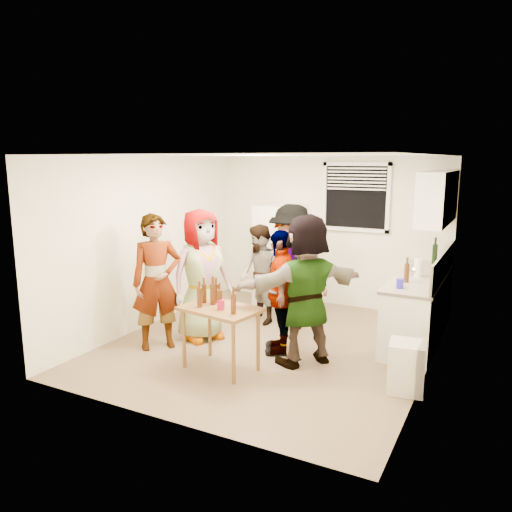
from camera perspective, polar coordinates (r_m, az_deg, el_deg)
The scene contains 23 objects.
room at distance 6.82m, azimuth 1.73°, elevation -10.08°, with size 4.00×4.50×2.50m, color white, non-canonical shape.
window at distance 8.30m, azimuth 11.32°, elevation 6.61°, with size 1.12×0.10×1.06m, color white, non-canonical shape.
refrigerator at distance 8.54m, azimuth 2.70°, elevation 0.16°, with size 0.70×0.70×1.70m, color white.
counter_lower at distance 7.26m, azimuth 18.07°, elevation -5.74°, with size 0.60×2.20×0.86m, color white.
countertop at distance 7.15m, azimuth 18.29°, elevation -2.28°, with size 0.64×2.22×0.04m, color #BCAF99.
backsplash at distance 7.07m, azimuth 20.66°, elevation -0.92°, with size 0.03×2.20×0.36m, color beige.
upper_cabinets at distance 7.17m, azimuth 20.09°, elevation 6.31°, with size 0.34×1.60×0.70m, color white.
kettle at distance 7.09m, azimuth 17.82°, elevation -2.19°, with size 0.23×0.19×0.19m, color silver, non-canonical shape.
paper_towel at distance 7.05m, azimuth 18.01°, elevation -2.28°, with size 0.11×0.11×0.25m, color white.
wine_bottle at distance 7.99m, azimuth 19.68°, elevation -0.87°, with size 0.08×0.08×0.30m, color black.
beer_bottle_counter at distance 6.70m, azimuth 16.78°, elevation -2.89°, with size 0.06×0.06×0.24m, color #47230C.
blue_cup at distance 6.37m, azimuth 16.10°, elevation -3.56°, with size 0.09×0.09×0.12m, color #2A1FD8.
picture_frame at distance 7.52m, azimuth 20.51°, elevation -1.09°, with size 0.02×0.17×0.14m, color #D5C656.
trash_bin at distance 5.70m, azimuth 16.80°, elevation -12.25°, with size 0.37×0.37×0.55m, color beige.
serving_table at distance 6.11m, azimuth -4.00°, elevation -12.72°, with size 0.90×0.60×0.76m, color brown, non-canonical shape.
beer_bottle_table at distance 5.97m, azimuth -4.94°, elevation -5.55°, with size 0.07×0.07×0.26m, color #47230C.
red_cup at distance 5.77m, azimuth -4.03°, elevation -6.11°, with size 0.09×0.09×0.11m, color #C7153E.
guest_grey at distance 7.10m, azimuth -6.11°, elevation -9.29°, with size 0.88×1.81×0.57m, color #959595.
guest_stripe at distance 6.87m, azimuth -11.00°, elevation -10.15°, with size 0.65×1.78×0.43m, color #141933.
guest_back_left at distance 7.72m, azimuth 0.44°, elevation -7.54°, with size 0.73×1.50×0.57m, color #513524.
guest_back_right at distance 7.50m, azimuth 3.99°, elevation -8.13°, with size 1.18×1.83×0.68m, color #3F3E44.
guest_black at distance 6.60m, azimuth 2.75°, elevation -10.83°, with size 0.94×1.60×0.39m, color black.
guest_orange at distance 6.30m, azimuth 5.55°, elevation -11.96°, with size 1.71×1.84×0.54m, color #CD844E.
Camera 1 is at (2.75, -5.75, 2.45)m, focal length 35.00 mm.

